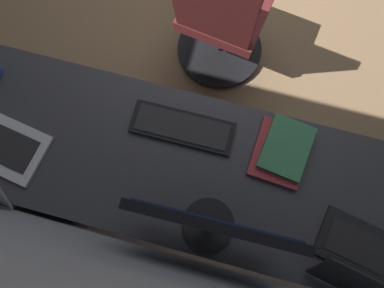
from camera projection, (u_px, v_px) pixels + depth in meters
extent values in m
cube|color=#38383D|center=(189.00, 169.00, 1.30)|extent=(2.33, 0.63, 0.03)
cylinder|color=silver|center=(7.00, 83.00, 1.78)|extent=(0.05, 0.05, 0.70)
cube|color=#38383D|center=(87.00, 158.00, 1.68)|extent=(0.40, 0.50, 0.69)
cube|color=silver|center=(103.00, 113.00, 1.74)|extent=(0.37, 0.01, 0.61)
cylinder|color=black|center=(208.00, 224.00, 1.23)|extent=(0.20, 0.20, 0.01)
cylinder|color=black|center=(209.00, 224.00, 1.18)|extent=(0.04, 0.04, 0.10)
cube|color=black|center=(212.00, 226.00, 0.99)|extent=(0.52, 0.04, 0.29)
cube|color=#19234C|center=(214.00, 220.00, 0.99)|extent=(0.48, 0.02, 0.26)
cube|color=black|center=(357.00, 246.00, 1.21)|extent=(0.32, 0.24, 0.01)
cube|color=#262628|center=(358.00, 246.00, 1.21)|extent=(0.25, 0.17, 0.00)
cube|color=black|center=(357.00, 285.00, 1.10)|extent=(0.30, 0.13, 0.17)
cube|color=#19234C|center=(357.00, 285.00, 1.10)|extent=(0.27, 0.11, 0.14)
cube|color=silver|center=(5.00, 146.00, 1.30)|extent=(0.35, 0.27, 0.01)
cube|color=#262628|center=(4.00, 146.00, 1.29)|extent=(0.28, 0.18, 0.00)
cube|color=black|center=(182.00, 127.00, 1.32)|extent=(0.42, 0.14, 0.02)
cube|color=#2D2D30|center=(182.00, 127.00, 1.30)|extent=(0.38, 0.12, 0.00)
cube|color=#B2383D|center=(280.00, 153.00, 1.29)|extent=(0.22, 0.26, 0.02)
cube|color=#3D8456|center=(287.00, 147.00, 1.27)|extent=(0.20, 0.25, 0.02)
cube|color=maroon|center=(226.00, 9.00, 1.75)|extent=(0.50, 0.48, 0.07)
cube|color=maroon|center=(215.00, 7.00, 1.43)|extent=(0.41, 0.19, 0.50)
cylinder|color=black|center=(222.00, 32.00, 1.97)|extent=(0.05, 0.05, 0.37)
cylinder|color=black|center=(219.00, 49.00, 2.16)|extent=(0.56, 0.56, 0.03)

